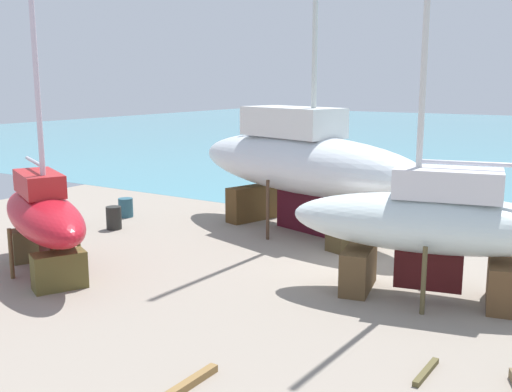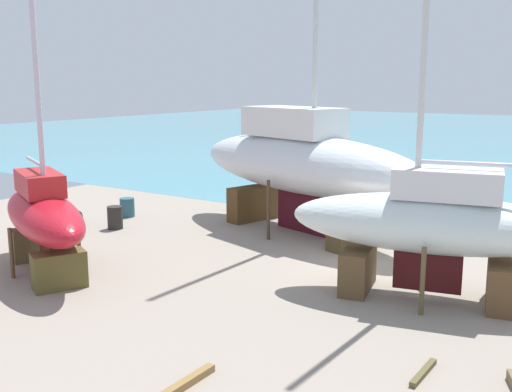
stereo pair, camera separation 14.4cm
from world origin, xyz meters
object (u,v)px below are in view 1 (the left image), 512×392
Objects in this scene: barrel_tipped_center at (67,218)px; sailboat_mid_port at (432,223)px; sailboat_small_center at (43,216)px; sailboat_large_starboard at (301,162)px; barrel_blue_faded at (126,208)px; barrel_tipped_right at (114,218)px.

sailboat_mid_port is at bearing -0.66° from barrel_tipped_center.
sailboat_small_center reaches higher than barrel_tipped_center.
barrel_blue_faded is at bearing -150.06° from sailboat_large_starboard.
barrel_tipped_right is at bearing -16.22° from sailboat_mid_port.
sailboat_small_center is (-10.00, -4.06, -0.26)m from sailboat_mid_port.
sailboat_small_center is 6.13m from barrel_tipped_center.
barrel_tipped_center is (-0.80, -2.37, -0.08)m from barrel_blue_faded.
sailboat_small_center is 14.93× the size of barrel_blue_faded.
barrel_blue_faded is at bearing 71.32° from barrel_tipped_center.
barrel_tipped_center is (-4.20, 4.23, -1.41)m from sailboat_small_center.
barrel_tipped_center is at bearing -108.68° from barrel_blue_faded.
barrel_tipped_right reaches higher than barrel_blue_faded.
barrel_tipped_center is at bearing -162.06° from barrel_tipped_right.
barrel_blue_faded reaches higher than barrel_tipped_center.
sailboat_mid_port is 12.39m from barrel_tipped_right.
sailboat_large_starboard is at bearing 91.09° from sailboat_small_center.
sailboat_large_starboard is at bearing -47.53° from sailboat_mid_port.
barrel_blue_faded is 2.08m from barrel_tipped_right.
sailboat_mid_port is at bearing 47.90° from sailboat_small_center.
sailboat_small_center is 0.67× the size of sailboat_large_starboard.
sailboat_large_starboard is 22.19× the size of barrel_blue_faded.
barrel_tipped_center is (-8.05, -4.14, -2.32)m from sailboat_large_starboard.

